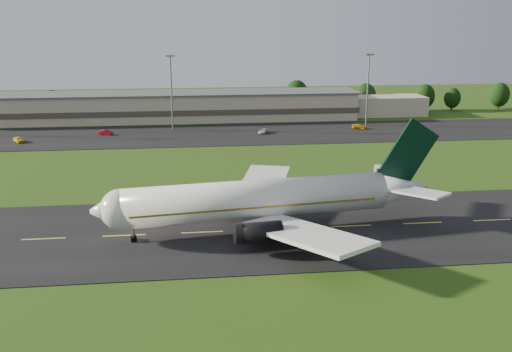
{
  "coord_description": "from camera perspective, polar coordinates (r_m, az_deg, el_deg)",
  "views": [
    {
      "loc": [
        9.77,
        -77.02,
        29.63
      ],
      "look_at": [
        19.73,
        8.0,
        6.0
      ],
      "focal_mm": 40.0,
      "sensor_mm": 36.0,
      "label": 1
    }
  ],
  "objects": [
    {
      "name": "light_mast_east",
      "position": [
        165.72,
        11.15,
        9.3
      ],
      "size": [
        2.4,
        1.2,
        20.35
      ],
      "color": "gray",
      "rests_on": "ground"
    },
    {
      "name": "service_vehicle_a",
      "position": [
        153.28,
        -22.66,
        3.39
      ],
      "size": [
        3.64,
        4.25,
        1.38
      ],
      "primitive_type": "imported",
      "rotation": [
        0.0,
        0.0,
        0.61
      ],
      "color": "yellow",
      "rests_on": "apron"
    },
    {
      "name": "ground",
      "position": [
        83.09,
        -13.05,
        -5.88
      ],
      "size": [
        360.0,
        360.0,
        0.0
      ],
      "primitive_type": "plane",
      "color": "#2A4D13",
      "rests_on": "ground"
    },
    {
      "name": "airliner",
      "position": [
        81.68,
        0.67,
        -2.37
      ],
      "size": [
        51.18,
        41.86,
        15.57
      ],
      "rotation": [
        0.0,
        0.0,
        0.12
      ],
      "color": "white",
      "rests_on": "ground"
    },
    {
      "name": "light_mast_centre",
      "position": [
        157.99,
        -8.48,
        9.13
      ],
      "size": [
        2.4,
        1.2,
        20.35
      ],
      "color": "gray",
      "rests_on": "ground"
    },
    {
      "name": "tree_line",
      "position": [
        185.83,
        -0.95,
        7.81
      ],
      "size": [
        193.1,
        9.36,
        10.42
      ],
      "color": "black",
      "rests_on": "ground"
    },
    {
      "name": "service_vehicle_d",
      "position": [
        161.7,
        10.35,
        4.89
      ],
      "size": [
        4.79,
        2.92,
        1.3
      ],
      "primitive_type": "imported",
      "rotation": [
        0.0,
        0.0,
        1.31
      ],
      "color": "#E3AA0D",
      "rests_on": "apron"
    },
    {
      "name": "service_vehicle_b",
      "position": [
        155.85,
        -14.82,
        4.23
      ],
      "size": [
        4.04,
        2.48,
        1.26
      ],
      "primitive_type": "imported",
      "rotation": [
        0.0,
        0.0,
        1.25
      ],
      "color": "#A30A16",
      "rests_on": "apron"
    },
    {
      "name": "taxiway",
      "position": [
        83.08,
        -13.05,
        -5.85
      ],
      "size": [
        220.0,
        30.0,
        0.1
      ],
      "primitive_type": "cube",
      "color": "black",
      "rests_on": "ground"
    },
    {
      "name": "terminal",
      "position": [
        175.12,
        -7.77,
        6.87
      ],
      "size": [
        145.0,
        16.0,
        8.4
      ],
      "color": "#C5B696",
      "rests_on": "ground"
    },
    {
      "name": "service_vehicle_c",
      "position": [
        152.85,
        0.75,
        4.51
      ],
      "size": [
        3.73,
        4.62,
        1.17
      ],
      "primitive_type": "imported",
      "rotation": [
        0.0,
        0.0,
        -0.5
      ],
      "color": "silver",
      "rests_on": "apron"
    },
    {
      "name": "apron",
      "position": [
        152.24,
        -10.26,
        3.98
      ],
      "size": [
        260.0,
        30.0,
        0.1
      ],
      "primitive_type": "cube",
      "color": "black",
      "rests_on": "ground"
    }
  ]
}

